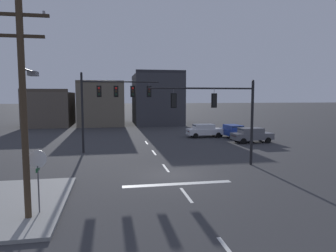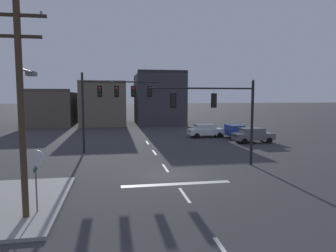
{
  "view_description": "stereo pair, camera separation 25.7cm",
  "coord_description": "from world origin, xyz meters",
  "px_view_note": "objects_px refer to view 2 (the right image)",
  "views": [
    {
      "loc": [
        -3.71,
        -18.79,
        5.07
      ],
      "look_at": [
        0.63,
        4.5,
        2.74
      ],
      "focal_mm": 32.51,
      "sensor_mm": 36.0,
      "label": 1
    },
    {
      "loc": [
        -3.46,
        -18.84,
        5.07
      ],
      "look_at": [
        0.63,
        4.5,
        2.74
      ],
      "focal_mm": 32.51,
      "sensor_mm": 36.0,
      "label": 2
    }
  ],
  "objects_px": {
    "stop_sign": "(35,166)",
    "signal_mast_near_side": "(222,108)",
    "car_lot_nearside": "(206,130)",
    "utility_pole": "(22,103)",
    "car_lot_farside": "(234,131)",
    "signal_mast_far_side": "(109,98)",
    "car_lot_middle": "(253,135)"
  },
  "relations": [
    {
      "from": "car_lot_nearside",
      "to": "signal_mast_far_side",
      "type": "bearing_deg",
      "value": -144.54
    },
    {
      "from": "car_lot_nearside",
      "to": "signal_mast_near_side",
      "type": "bearing_deg",
      "value": -103.0
    },
    {
      "from": "signal_mast_near_side",
      "to": "stop_sign",
      "type": "bearing_deg",
      "value": -145.76
    },
    {
      "from": "signal_mast_far_side",
      "to": "car_lot_farside",
      "type": "height_order",
      "value": "signal_mast_far_side"
    },
    {
      "from": "signal_mast_far_side",
      "to": "utility_pole",
      "type": "height_order",
      "value": "utility_pole"
    },
    {
      "from": "signal_mast_far_side",
      "to": "car_lot_farside",
      "type": "xyz_separation_m",
      "value": [
        14.65,
        6.8,
        -4.06
      ]
    },
    {
      "from": "car_lot_farside",
      "to": "utility_pole",
      "type": "height_order",
      "value": "utility_pole"
    },
    {
      "from": "stop_sign",
      "to": "signal_mast_near_side",
      "type": "bearing_deg",
      "value": 34.24
    },
    {
      "from": "stop_sign",
      "to": "car_lot_middle",
      "type": "height_order",
      "value": "stop_sign"
    },
    {
      "from": "car_lot_farside",
      "to": "signal_mast_near_side",
      "type": "bearing_deg",
      "value": -115.59
    },
    {
      "from": "car_lot_middle",
      "to": "utility_pole",
      "type": "xyz_separation_m",
      "value": [
        -18.5,
        -17.88,
        3.96
      ]
    },
    {
      "from": "signal_mast_near_side",
      "to": "car_lot_farside",
      "type": "distance_m",
      "value": 15.76
    },
    {
      "from": "signal_mast_far_side",
      "to": "car_lot_farside",
      "type": "relative_size",
      "value": 1.58
    },
    {
      "from": "signal_mast_near_side",
      "to": "car_lot_middle",
      "type": "bearing_deg",
      "value": 54.14
    },
    {
      "from": "car_lot_nearside",
      "to": "car_lot_middle",
      "type": "height_order",
      "value": "same"
    },
    {
      "from": "signal_mast_near_side",
      "to": "utility_pole",
      "type": "distance_m",
      "value": 13.66
    },
    {
      "from": "utility_pole",
      "to": "car_lot_middle",
      "type": "bearing_deg",
      "value": 44.02
    },
    {
      "from": "signal_mast_near_side",
      "to": "car_lot_middle",
      "type": "xyz_separation_m",
      "value": [
        7.29,
        10.09,
        -3.35
      ]
    },
    {
      "from": "signal_mast_near_side",
      "to": "car_lot_middle",
      "type": "relative_size",
      "value": 1.72
    },
    {
      "from": "signal_mast_near_side",
      "to": "car_lot_farside",
      "type": "relative_size",
      "value": 1.7
    },
    {
      "from": "stop_sign",
      "to": "utility_pole",
      "type": "height_order",
      "value": "utility_pole"
    },
    {
      "from": "stop_sign",
      "to": "car_lot_farside",
      "type": "height_order",
      "value": "stop_sign"
    },
    {
      "from": "car_lot_nearside",
      "to": "utility_pole",
      "type": "height_order",
      "value": "utility_pole"
    },
    {
      "from": "car_lot_middle",
      "to": "utility_pole",
      "type": "bearing_deg",
      "value": -135.98
    },
    {
      "from": "utility_pole",
      "to": "car_lot_farside",
      "type": "bearing_deg",
      "value": 50.51
    },
    {
      "from": "stop_sign",
      "to": "utility_pole",
      "type": "bearing_deg",
      "value": -130.25
    },
    {
      "from": "car_lot_nearside",
      "to": "car_lot_middle",
      "type": "distance_m",
      "value": 6.42
    },
    {
      "from": "car_lot_middle",
      "to": "utility_pole",
      "type": "height_order",
      "value": "utility_pole"
    },
    {
      "from": "car_lot_middle",
      "to": "car_lot_farside",
      "type": "bearing_deg",
      "value": 99.64
    },
    {
      "from": "signal_mast_near_side",
      "to": "stop_sign",
      "type": "height_order",
      "value": "signal_mast_near_side"
    },
    {
      "from": "car_lot_farside",
      "to": "stop_sign",
      "type": "bearing_deg",
      "value": -129.48
    },
    {
      "from": "stop_sign",
      "to": "car_lot_nearside",
      "type": "xyz_separation_m",
      "value": [
        14.42,
        22.71,
        -1.29
      ]
    }
  ]
}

